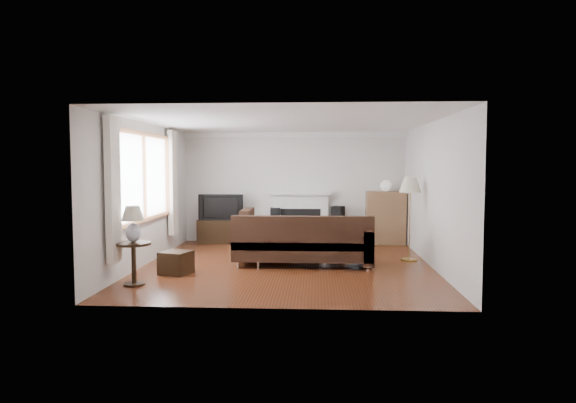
# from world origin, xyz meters

# --- Properties ---
(room) EXTENTS (5.10, 5.60, 2.54)m
(room) POSITION_xyz_m (0.00, 0.00, 1.25)
(room) COLOR #572613
(room) RESTS_ON ground
(window) EXTENTS (0.12, 2.74, 1.54)m
(window) POSITION_xyz_m (-2.45, -0.20, 1.55)
(window) COLOR brown
(window) RESTS_ON room
(curtain_near) EXTENTS (0.10, 0.35, 2.10)m
(curtain_near) POSITION_xyz_m (-2.40, -1.72, 1.40)
(curtain_near) COLOR white
(curtain_near) RESTS_ON room
(curtain_far) EXTENTS (0.10, 0.35, 2.10)m
(curtain_far) POSITION_xyz_m (-2.40, 1.32, 1.40)
(curtain_far) COLOR white
(curtain_far) RESTS_ON room
(fireplace) EXTENTS (1.40, 0.26, 1.15)m
(fireplace) POSITION_xyz_m (0.15, 2.64, 0.57)
(fireplace) COLOR white
(fireplace) RESTS_ON room
(tv_stand) EXTENTS (1.06, 0.47, 0.53)m
(tv_stand) POSITION_xyz_m (-1.62, 2.48, 0.26)
(tv_stand) COLOR black
(tv_stand) RESTS_ON ground
(television) EXTENTS (1.00, 0.13, 0.58)m
(television) POSITION_xyz_m (-1.62, 2.48, 0.82)
(television) COLOR black
(television) RESTS_ON tv_stand
(speaker_left) EXTENTS (0.23, 0.28, 0.80)m
(speaker_left) POSITION_xyz_m (-0.42, 2.55, 0.40)
(speaker_left) COLOR black
(speaker_left) RESTS_ON ground
(speaker_right) EXTENTS (0.32, 0.35, 0.84)m
(speaker_right) POSITION_xyz_m (0.99, 2.55, 0.42)
(speaker_right) COLOR black
(speaker_right) RESTS_ON ground
(bookshelf) EXTENTS (0.85, 0.41, 1.17)m
(bookshelf) POSITION_xyz_m (2.04, 2.52, 0.59)
(bookshelf) COLOR brown
(bookshelf) RESTS_ON ground
(globe_lamp) EXTENTS (0.25, 0.25, 0.25)m
(globe_lamp) POSITION_xyz_m (2.04, 2.52, 1.30)
(globe_lamp) COLOR white
(globe_lamp) RESTS_ON bookshelf
(sectional_sofa) EXTENTS (2.60, 1.90, 0.84)m
(sectional_sofa) POSITION_xyz_m (0.28, 0.02, 0.42)
(sectional_sofa) COLOR black
(sectional_sofa) RESTS_ON ground
(coffee_table) EXTENTS (1.35, 0.94, 0.48)m
(coffee_table) POSITION_xyz_m (0.44, 1.53, 0.24)
(coffee_table) COLOR #A26D4D
(coffee_table) RESTS_ON ground
(footstool) EXTENTS (0.55, 0.55, 0.37)m
(footstool) POSITION_xyz_m (-1.75, -0.83, 0.18)
(footstool) COLOR black
(footstool) RESTS_ON ground
(floor_lamp) EXTENTS (0.46, 0.46, 1.54)m
(floor_lamp) POSITION_xyz_m (2.22, 0.55, 0.77)
(floor_lamp) COLOR #A28138
(floor_lamp) RESTS_ON ground
(side_table) EXTENTS (0.51, 0.51, 0.63)m
(side_table) POSITION_xyz_m (-2.15, -1.63, 0.32)
(side_table) COLOR black
(side_table) RESTS_ON ground
(table_lamp) EXTENTS (0.33, 0.33, 0.53)m
(table_lamp) POSITION_xyz_m (-2.15, -1.63, 0.89)
(table_lamp) COLOR silver
(table_lamp) RESTS_ON side_table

